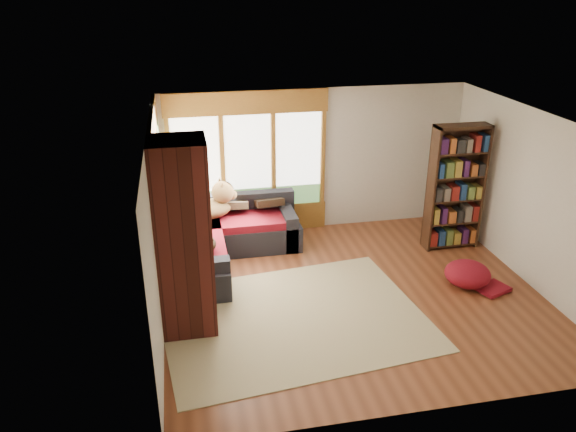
{
  "coord_description": "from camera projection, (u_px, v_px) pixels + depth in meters",
  "views": [
    {
      "loc": [
        -2.35,
        -6.9,
        4.38
      ],
      "look_at": [
        -0.8,
        0.91,
        0.95
      ],
      "focal_mm": 35.0,
      "sensor_mm": 36.0,
      "label": 1
    }
  ],
  "objects": [
    {
      "name": "sectional_sofa",
      "position": [
        212.0,
        238.0,
        9.43
      ],
      "size": [
        2.2,
        2.2,
        0.8
      ],
      "rotation": [
        0.0,
        0.0,
        -0.07
      ],
      "color": "black",
      "rests_on": "ground"
    },
    {
      "name": "wall_left",
      "position": [
        156.0,
        230.0,
        7.36
      ],
      "size": [
        0.04,
        5.0,
        2.6
      ],
      "primitive_type": "cube",
      "color": "silver",
      "rests_on": "ground"
    },
    {
      "name": "area_rug",
      "position": [
        294.0,
        318.0,
        7.76
      ],
      "size": [
        3.82,
        3.09,
        0.01
      ],
      "primitive_type": "cube",
      "rotation": [
        0.0,
        0.0,
        0.11
      ],
      "color": "beige",
      "rests_on": "ground"
    },
    {
      "name": "wall_right",
      "position": [
        534.0,
        200.0,
        8.34
      ],
      "size": [
        0.04,
        5.0,
        2.6
      ],
      "primitive_type": "cube",
      "color": "silver",
      "rests_on": "ground"
    },
    {
      "name": "wall_back",
      "position": [
        314.0,
        160.0,
        10.1
      ],
      "size": [
        5.5,
        0.04,
        2.6
      ],
      "primitive_type": "cube",
      "color": "silver",
      "rests_on": "ground"
    },
    {
      "name": "windows_back",
      "position": [
        248.0,
        162.0,
        9.84
      ],
      "size": [
        2.82,
        0.1,
        1.9
      ],
      "color": "#9A6827",
      "rests_on": "wall_back"
    },
    {
      "name": "ceiling",
      "position": [
        361.0,
        123.0,
        7.34
      ],
      "size": [
        5.5,
        5.5,
        0.0
      ],
      "primitive_type": "plane",
      "color": "white"
    },
    {
      "name": "brick_chimney",
      "position": [
        184.0,
        239.0,
        7.11
      ],
      "size": [
        0.7,
        0.7,
        2.6
      ],
      "primitive_type": "cube",
      "color": "#471914",
      "rests_on": "ground"
    },
    {
      "name": "roller_blind",
      "position": [
        159.0,
        152.0,
        9.02
      ],
      "size": [
        0.03,
        0.72,
        0.9
      ],
      "primitive_type": "cube",
      "color": "#6C8655",
      "rests_on": "wall_left"
    },
    {
      "name": "wall_front",
      "position": [
        433.0,
        310.0,
        5.6
      ],
      "size": [
        5.5,
        0.04,
        2.6
      ],
      "primitive_type": "cube",
      "color": "silver",
      "rests_on": "ground"
    },
    {
      "name": "windows_left",
      "position": [
        159.0,
        194.0,
        8.43
      ],
      "size": [
        0.1,
        2.62,
        1.9
      ],
      "color": "#9A6827",
      "rests_on": "wall_left"
    },
    {
      "name": "bookshelf",
      "position": [
        456.0,
        188.0,
        9.42
      ],
      "size": [
        0.93,
        0.31,
        2.16
      ],
      "color": "#381F12",
      "rests_on": "ground"
    },
    {
      "name": "dog_tan",
      "position": [
        208.0,
        205.0,
        9.45
      ],
      "size": [
        1.06,
        0.72,
        0.55
      ],
      "rotation": [
        0.0,
        0.0,
        0.12
      ],
      "color": "brown",
      "rests_on": "sectional_sofa"
    },
    {
      "name": "throw_pillows",
      "position": [
        215.0,
        210.0,
        9.3
      ],
      "size": [
        1.98,
        1.68,
        0.45
      ],
      "color": "black",
      "rests_on": "sectional_sofa"
    },
    {
      "name": "dog_brindle",
      "position": [
        198.0,
        238.0,
        8.45
      ],
      "size": [
        0.67,
        0.78,
        0.38
      ],
      "rotation": [
        0.0,
        0.0,
        2.03
      ],
      "color": "black",
      "rests_on": "sectional_sofa"
    },
    {
      "name": "floor",
      "position": [
        352.0,
        294.0,
        8.37
      ],
      "size": [
        5.5,
        5.5,
        0.0
      ],
      "primitive_type": "plane",
      "color": "brown",
      "rests_on": "ground"
    },
    {
      "name": "pouf",
      "position": [
        468.0,
        273.0,
        8.54
      ],
      "size": [
        0.89,
        0.89,
        0.37
      ],
      "primitive_type": "ellipsoid",
      "rotation": [
        0.0,
        0.0,
        0.37
      ],
      "color": "maroon",
      "rests_on": "area_rug"
    }
  ]
}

